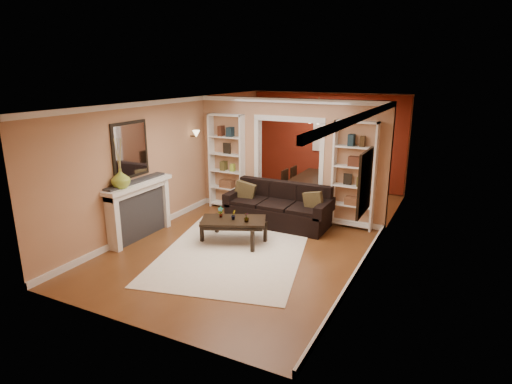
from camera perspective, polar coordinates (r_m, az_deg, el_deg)
The scene contains 30 objects.
floor at distance 9.15m, azimuth 1.39°, elevation -5.14°, with size 8.00×8.00×0.00m, color brown.
ceiling at distance 8.56m, azimuth 1.51°, elevation 11.98°, with size 8.00×8.00×0.00m, color white.
wall_back at distance 12.43m, azimuth 9.41°, elevation 6.74°, with size 8.00×8.00×0.00m, color tan.
wall_front at distance 5.56m, azimuth -16.55°, elevation -5.17°, with size 8.00×8.00×0.00m, color tan.
wall_left at distance 9.91m, azimuth -10.43°, elevation 4.38°, with size 8.00×8.00×0.00m, color tan.
wall_right at distance 8.09m, azimuth 16.02°, elevation 1.43°, with size 8.00×8.00×0.00m, color tan.
partition_wall at distance 9.83m, azimuth 4.45°, elevation 4.51°, with size 4.50×0.15×2.70m, color tan.
red_back_panel at distance 12.41m, azimuth 9.36°, elevation 6.58°, with size 4.44×0.04×2.64m, color maroon.
dining_window at distance 12.33m, azimuth 9.36°, elevation 7.61°, with size 0.78×0.03×0.98m, color #8CA5CC.
area_rug at distance 8.15m, azimuth -2.92°, elevation -7.85°, with size 2.54×3.56×0.01m, color white.
sofa at distance 9.36m, azimuth 2.96°, elevation -1.75°, with size 2.29×0.99×0.90m, color black.
pillow_left at distance 9.63m, azimuth -1.50°, elevation 0.08°, with size 0.45×0.13×0.45m, color brown.
pillow_right at distance 9.01m, azimuth 7.67°, elevation -1.32°, with size 0.40×0.12×0.40m, color brown.
coffee_table at distance 8.48m, azimuth -3.01°, elevation -5.18°, with size 1.25×0.68×0.47m, color black.
plant_left at distance 8.51m, azimuth -4.75°, elevation -2.69°, with size 0.11×0.08×0.22m, color #336626.
plant_center at distance 8.37m, azimuth -3.05°, elevation -3.08°, with size 0.10×0.08×0.19m, color #336626.
plant_right at distance 8.24m, azimuth -1.28°, elevation -3.39°, with size 0.10×0.10×0.18m, color #336626.
bookshelf_left at distance 10.40m, azimuth -3.87°, elevation 4.02°, with size 0.90×0.30×2.30m, color white.
bookshelf_right at distance 9.25m, azimuth 12.93°, elevation 2.15°, with size 0.90×0.30×2.30m, color white.
fireplace at distance 8.88m, azimuth -15.15°, elevation -2.40°, with size 0.32×1.70×1.16m, color white.
vase at distance 8.36m, azimuth -17.60°, elevation 1.72°, with size 0.35×0.35×0.37m, color #8EAC37.
mirror at distance 8.69m, azimuth -16.43°, elevation 5.41°, with size 0.03×0.95×1.10m, color silver.
wall_sconce at distance 10.20m, azimuth -8.25°, elevation 7.54°, with size 0.18×0.18×0.22m, color #FFE0A5.
framed_art at distance 7.09m, azimuth 14.25°, elevation 1.24°, with size 0.04×0.85×1.05m, color black.
dining_table at distance 11.44m, azimuth 7.94°, elevation 0.63°, with size 0.95×1.71×0.60m, color black.
dining_chair_nw at distance 11.33m, azimuth 4.84°, elevation 1.05°, with size 0.39×0.39×0.78m, color black.
dining_chair_ne at distance 10.97m, azimuth 10.18°, elevation 0.73°, with size 0.46×0.46×0.92m, color black.
dining_chair_sw at distance 11.87m, azimuth 5.92°, elevation 1.64°, with size 0.37×0.37×0.75m, color black.
dining_chair_se at distance 11.54m, azimuth 11.04°, elevation 1.21°, with size 0.41×0.41×0.84m, color black.
chandelier at distance 11.12m, azimuth 7.51°, elevation 9.24°, with size 0.50×0.50×0.30m, color #3E301C.
Camera 1 is at (3.64, -7.73, 3.29)m, focal length 30.00 mm.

